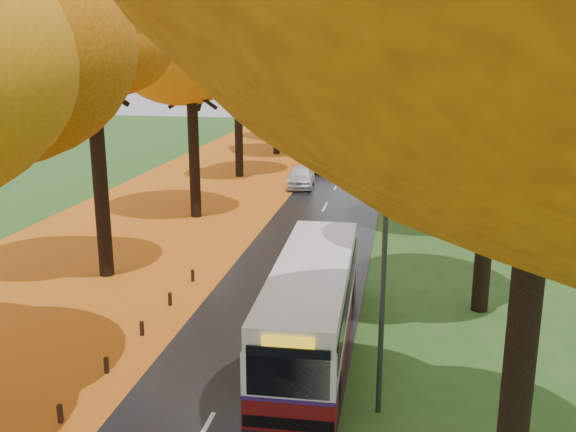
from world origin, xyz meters
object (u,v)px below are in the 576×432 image
(bus, at_px, (312,302))
(car_silver, at_px, (317,161))
(streetlamp_mid, at_px, (395,130))
(car_dark, at_px, (319,160))
(streetlamp_near, at_px, (374,239))
(streetlamp_far, at_px, (400,101))
(car_white, at_px, (301,176))

(bus, xyz_separation_m, car_silver, (-4.05, 30.31, -0.67))
(streetlamp_mid, distance_m, car_dark, 14.59)
(streetlamp_near, bearing_deg, streetlamp_far, 90.00)
(streetlamp_mid, height_order, car_dark, streetlamp_mid)
(streetlamp_mid, height_order, car_white, streetlamp_mid)
(streetlamp_far, bearing_deg, car_silver, -121.22)
(streetlamp_mid, height_order, car_silver, streetlamp_mid)
(streetlamp_mid, relative_size, car_silver, 1.78)
(bus, xyz_separation_m, car_white, (-4.25, 23.87, -0.68))
(streetlamp_far, distance_m, car_white, 18.10)
(streetlamp_mid, xyz_separation_m, car_dark, (-6.06, 12.67, -3.97))
(streetlamp_mid, height_order, streetlamp_far, same)
(streetlamp_far, height_order, car_white, streetlamp_far)
(streetlamp_far, relative_size, bus, 0.78)
(streetlamp_mid, bearing_deg, streetlamp_far, 90.00)
(bus, distance_m, car_dark, 31.31)
(streetlamp_far, height_order, car_dark, streetlamp_far)
(car_silver, relative_size, car_dark, 0.93)
(car_white, bearing_deg, streetlamp_far, 64.46)
(streetlamp_near, height_order, streetlamp_mid, same)
(streetlamp_far, bearing_deg, streetlamp_near, -90.00)
(streetlamp_near, distance_m, streetlamp_far, 44.00)
(car_dark, bearing_deg, car_silver, -110.37)
(streetlamp_mid, xyz_separation_m, car_silver, (-6.10, 11.94, -3.93))
(streetlamp_far, distance_m, bus, 40.56)
(bus, xyz_separation_m, car_dark, (-4.01, 31.04, -0.71))
(car_silver, bearing_deg, car_dark, 73.68)
(streetlamp_far, relative_size, car_white, 1.86)
(streetlamp_far, xyz_separation_m, bus, (-2.05, -40.37, -3.26))
(streetlamp_far, xyz_separation_m, car_dark, (-6.06, -9.33, -3.97))
(car_dark, bearing_deg, bus, -100.07)
(streetlamp_near, distance_m, car_dark, 35.42)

